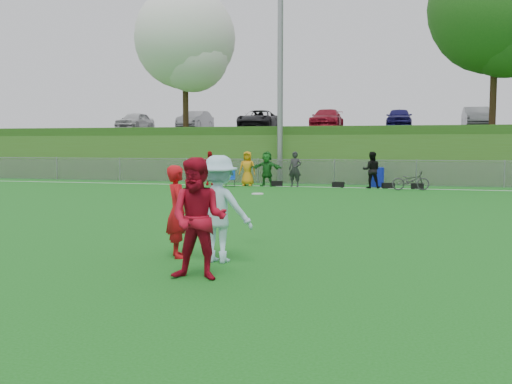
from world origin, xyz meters
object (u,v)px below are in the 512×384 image
(frisbee, at_px, (258,194))
(bicycle, at_px, (411,181))
(player_red_left, at_px, (177,211))
(player_red_center, at_px, (199,219))
(recycling_bin, at_px, (377,177))
(player_blue, at_px, (219,209))

(frisbee, height_order, bicycle, frisbee)
(player_red_left, height_order, bicycle, player_red_left)
(player_red_left, xyz_separation_m, player_red_center, (0.97, -1.52, 0.09))
(player_red_left, bearing_deg, recycling_bin, -40.69)
(player_red_center, relative_size, player_blue, 1.00)
(recycling_bin, bearing_deg, player_blue, -95.74)
(player_blue, distance_m, bicycle, 17.11)
(recycling_bin, bearing_deg, frisbee, -95.45)
(frisbee, bearing_deg, player_red_left, -126.64)
(player_blue, bearing_deg, player_red_center, 100.00)
(player_red_left, height_order, player_red_center, player_red_center)
(frisbee, bearing_deg, recycling_bin, 84.55)
(player_red_center, height_order, frisbee, player_red_center)
(player_red_center, bearing_deg, frisbee, 85.25)
(recycling_bin, relative_size, bicycle, 0.57)
(player_blue, height_order, frisbee, player_blue)
(player_red_center, xyz_separation_m, frisbee, (0.14, 3.01, 0.13))
(recycling_bin, xyz_separation_m, bicycle, (1.53, -1.71, -0.03))
(frisbee, bearing_deg, player_red_center, -92.64)
(player_blue, relative_size, frisbee, 7.72)
(player_red_left, height_order, frisbee, player_red_left)
(frisbee, bearing_deg, bicycle, 78.27)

